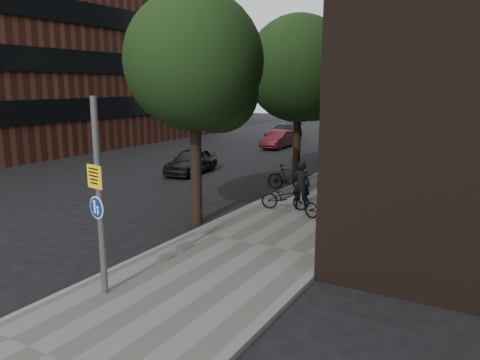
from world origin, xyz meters
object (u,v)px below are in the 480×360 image
Objects in this scene: parked_car_near at (191,161)px; parked_bike_facade_near at (326,209)px; signpost at (99,197)px; pedestrian at (301,185)px.

parked_bike_facade_near is at bearing -37.03° from parked_car_near.
pedestrian is at bearing 94.53° from signpost.
parked_car_near is at bearing 129.50° from signpost.
pedestrian reaches higher than parked_bike_facade_near.
pedestrian is 8.97m from parked_car_near.
parked_bike_facade_near is (1.32, -1.07, -0.45)m from pedestrian.
signpost is 8.06m from parked_bike_facade_near.
pedestrian is at bearing 66.57° from parked_bike_facade_near.
parked_bike_facade_near is 10.64m from parked_car_near.
pedestrian is 1.76m from parked_bike_facade_near.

